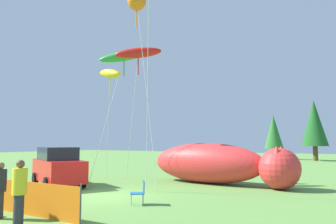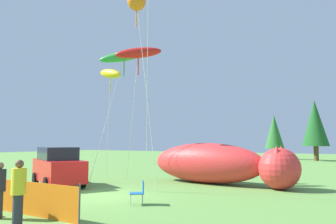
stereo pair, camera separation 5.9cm
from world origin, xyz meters
TOP-DOWN VIEW (x-y plane):
  - ground_plane at (0.00, 0.00)m, footprint 120.00×120.00m
  - parked_car at (-4.10, 1.30)m, footprint 4.67×3.47m
  - folding_chair at (2.50, -0.57)m, footprint 0.70×0.70m
  - inflatable_cat at (2.68, 6.30)m, footprint 8.61×2.99m
  - safety_fence at (-0.61, -3.77)m, footprint 6.92×0.14m
  - spectator_in_yellow_shirt at (1.55, -4.82)m, footprint 0.39×0.39m
  - kite_yellow_hero at (-4.69, 5.91)m, footprint 2.41×1.32m
  - kite_green_fish at (-2.61, 4.77)m, footprint 2.92×2.88m
  - kite_orange_flower at (0.17, 2.27)m, footprint 1.79×0.93m
  - kite_red_lizard at (-1.34, 4.48)m, footprint 2.56×2.11m
  - horizon_tree_west at (4.35, 33.53)m, footprint 3.15×3.15m
  - horizon_tree_mid at (-0.90, 34.75)m, footprint 2.50×2.50m

SIDE VIEW (x-z plane):
  - ground_plane at x=0.00m, z-range 0.00..0.00m
  - folding_chair at x=2.50m, z-range 0.06..0.91m
  - safety_fence at x=-0.61m, z-range -0.05..1.07m
  - spectator_in_yellow_shirt at x=1.55m, z-range 0.08..1.86m
  - parked_car at x=-4.10m, z-range -0.01..1.99m
  - inflatable_cat at x=2.68m, z-range -0.09..2.13m
  - horizon_tree_mid at x=-0.90m, z-range 0.68..6.63m
  - horizon_tree_west at x=4.35m, z-range 0.86..8.37m
  - kite_yellow_hero at x=-4.69m, z-range 3.11..10.47m
  - kite_red_lizard at x=-1.34m, z-range 3.44..11.32m
  - kite_green_fish at x=-2.61m, z-range 3.41..11.46m
  - kite_orange_flower at x=0.17m, z-range 4.38..14.14m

